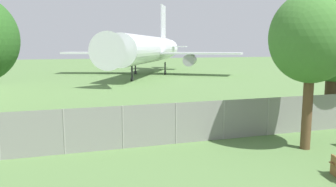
{
  "coord_description": "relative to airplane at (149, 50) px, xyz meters",
  "views": [
    {
      "loc": [
        -7.49,
        -4.57,
        4.65
      ],
      "look_at": [
        -1.99,
        12.83,
        2.0
      ],
      "focal_mm": 35.0,
      "sensor_mm": 36.0,
      "label": 1
    }
  ],
  "objects": [
    {
      "name": "tree_left_of_cabin",
      "position": [
        1.89,
        -36.23,
        1.44
      ],
      "size": [
        5.41,
        5.41,
        8.54
      ],
      "color": "#4C3823",
      "rests_on": "ground"
    },
    {
      "name": "tree_near_hangar",
      "position": [
        -2.66,
        -39.63,
        0.9
      ],
      "size": [
        3.66,
        3.66,
        7.05
      ],
      "color": "brown",
      "rests_on": "ground"
    },
    {
      "name": "perimeter_fence",
      "position": [
        -5.5,
        -37.12,
        -3.09
      ],
      "size": [
        56.07,
        0.07,
        1.99
      ],
      "color": "gray",
      "rests_on": "ground"
    },
    {
      "name": "airplane",
      "position": [
        0.0,
        0.0,
        0.0
      ],
      "size": [
        27.87,
        35.17,
        12.54
      ],
      "rotation": [
        0.0,
        0.0,
        -2.05
      ],
      "color": "silver",
      "rests_on": "ground"
    }
  ]
}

